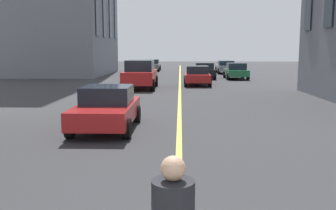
{
  "coord_description": "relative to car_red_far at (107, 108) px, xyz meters",
  "views": [
    {
      "loc": [
        -1.05,
        -0.02,
        2.59
      ],
      "look_at": [
        8.32,
        0.28,
        1.21
      ],
      "focal_mm": 40.51,
      "sensor_mm": 36.0,
      "label": 1
    }
  ],
  "objects": [
    {
      "name": "lane_centre_line",
      "position": [
        8.98,
        -2.36,
        -0.7
      ],
      "size": [
        80.0,
        0.16,
        0.01
      ],
      "color": "#D8C64C",
      "rests_on": "ground_plane"
    },
    {
      "name": "car_red_far",
      "position": [
        0.0,
        0.0,
        0.0
      ],
      "size": [
        3.9,
        1.89,
        1.4
      ],
      "color": "#B21E1E",
      "rests_on": "ground_plane"
    },
    {
      "name": "car_grey_trailing",
      "position": [
        28.93,
        -7.26,
        0.0
      ],
      "size": [
        4.4,
        1.95,
        1.37
      ],
      "color": "slate",
      "rests_on": "ground_plane"
    },
    {
      "name": "car_red_mid",
      "position": [
        12.95,
        0.28,
        0.27
      ],
      "size": [
        4.7,
        2.14,
        1.88
      ],
      "color": "#B21E1E",
      "rests_on": "ground_plane"
    },
    {
      "name": "car_red_parked_b",
      "position": [
        15.35,
        -3.6,
        0.0
      ],
      "size": [
        3.9,
        1.89,
        1.4
      ],
      "color": "#B21E1E",
      "rests_on": "ground_plane"
    },
    {
      "name": "car_grey_near",
      "position": [
        33.58,
        1.01,
        0.0
      ],
      "size": [
        4.4,
        1.95,
        1.37
      ],
      "color": "slate",
      "rests_on": "ground_plane"
    },
    {
      "name": "car_black_parked_a",
      "position": [
        21.78,
        -4.52,
        0.0
      ],
      "size": [
        3.9,
        1.89,
        1.4
      ],
      "color": "black",
      "rests_on": "ground_plane"
    },
    {
      "name": "car_green_oncoming",
      "position": [
        21.28,
        -7.26,
        0.0
      ],
      "size": [
        3.9,
        1.89,
        1.4
      ],
      "color": "#1E6038",
      "rests_on": "ground_plane"
    }
  ]
}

